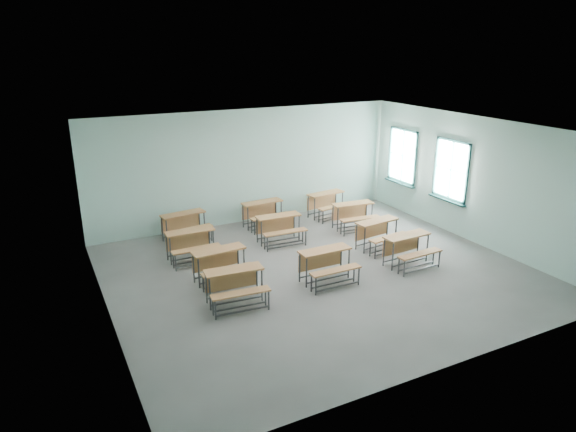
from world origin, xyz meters
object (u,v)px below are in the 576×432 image
(desk_unit_r1c0, at_px, (221,261))
(desk_unit_r2c0, at_px, (191,241))
(desk_unit_r3c0, at_px, (185,223))
(desk_unit_r1c2, at_px, (379,230))
(desk_unit_r2c2, at_px, (354,212))
(desk_unit_r3c1, at_px, (264,210))
(desk_unit_r0c2, at_px, (409,246))
(desk_unit_r0c0, at_px, (235,282))
(desk_unit_r2c1, at_px, (280,225))
(desk_unit_r0c1, at_px, (327,261))
(desk_unit_r3c2, at_px, (328,201))

(desk_unit_r1c0, height_order, desk_unit_r2c0, same)
(desk_unit_r3c0, bearing_deg, desk_unit_r2c0, -107.54)
(desk_unit_r1c2, height_order, desk_unit_r2c2, same)
(desk_unit_r3c1, bearing_deg, desk_unit_r0c2, -67.78)
(desk_unit_r1c0, relative_size, desk_unit_r1c2, 0.98)
(desk_unit_r0c0, xyz_separation_m, desk_unit_r1c0, (0.09, 1.08, 0.00))
(desk_unit_r0c2, bearing_deg, desk_unit_r3c1, 113.16)
(desk_unit_r2c1, bearing_deg, desk_unit_r3c1, 86.56)
(desk_unit_r1c0, distance_m, desk_unit_r2c2, 4.65)
(desk_unit_r0c0, distance_m, desk_unit_r3c1, 4.50)
(desk_unit_r3c0, bearing_deg, desk_unit_r0c2, -50.89)
(desk_unit_r0c2, height_order, desk_unit_r1c2, same)
(desk_unit_r0c1, bearing_deg, desk_unit_r1c0, 153.18)
(desk_unit_r0c2, bearing_deg, desk_unit_r3c2, 85.06)
(desk_unit_r3c1, bearing_deg, desk_unit_r1c0, -133.09)
(desk_unit_r0c0, distance_m, desk_unit_r2c2, 5.18)
(desk_unit_r0c2, distance_m, desk_unit_r3c0, 5.68)
(desk_unit_r1c0, xyz_separation_m, desk_unit_r3c0, (0.02, 2.75, 0.00))
(desk_unit_r0c0, bearing_deg, desk_unit_r3c0, 93.56)
(desk_unit_r0c1, bearing_deg, desk_unit_r1c2, 25.90)
(desk_unit_r3c1, bearing_deg, desk_unit_r3c0, 176.35)
(desk_unit_r2c2, bearing_deg, desk_unit_r2c0, -173.09)
(desk_unit_r2c0, relative_size, desk_unit_r2c2, 0.95)
(desk_unit_r0c2, xyz_separation_m, desk_unit_r2c0, (-4.37, 2.55, 0.00))
(desk_unit_r1c0, height_order, desk_unit_r3c2, same)
(desk_unit_r1c2, relative_size, desk_unit_r2c2, 1.00)
(desk_unit_r0c1, bearing_deg, desk_unit_r2c0, 132.60)
(desk_unit_r1c2, bearing_deg, desk_unit_r1c0, 173.56)
(desk_unit_r0c2, relative_size, desk_unit_r2c2, 0.97)
(desk_unit_r3c2, bearing_deg, desk_unit_r3c0, 171.60)
(desk_unit_r0c1, relative_size, desk_unit_r0c2, 0.97)
(desk_unit_r0c0, relative_size, desk_unit_r1c2, 0.99)
(desk_unit_r2c0, relative_size, desk_unit_r2c1, 0.98)
(desk_unit_r3c1, distance_m, desk_unit_r3c2, 2.04)
(desk_unit_r0c1, relative_size, desk_unit_r1c2, 0.94)
(desk_unit_r0c1, relative_size, desk_unit_r1c0, 0.96)
(desk_unit_r3c0, bearing_deg, desk_unit_r3c1, -7.61)
(desk_unit_r2c2, bearing_deg, desk_unit_r0c1, -127.52)
(desk_unit_r2c2, bearing_deg, desk_unit_r1c0, -155.33)
(desk_unit_r0c2, height_order, desk_unit_r3c0, same)
(desk_unit_r1c0, height_order, desk_unit_r3c1, same)
(desk_unit_r3c1, bearing_deg, desk_unit_r0c1, -97.37)
(desk_unit_r0c2, distance_m, desk_unit_r2c0, 5.06)
(desk_unit_r2c0, relative_size, desk_unit_r3c0, 0.93)
(desk_unit_r2c1, bearing_deg, desk_unit_r0c1, -89.56)
(desk_unit_r0c2, height_order, desk_unit_r2c1, same)
(desk_unit_r2c2, bearing_deg, desk_unit_r3c0, 169.98)
(desk_unit_r0c2, xyz_separation_m, desk_unit_r2c2, (0.26, 2.62, 0.00))
(desk_unit_r3c1, bearing_deg, desk_unit_r2c0, -155.34)
(desk_unit_r1c0, xyz_separation_m, desk_unit_r3c2, (4.30, 2.71, 0.00))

